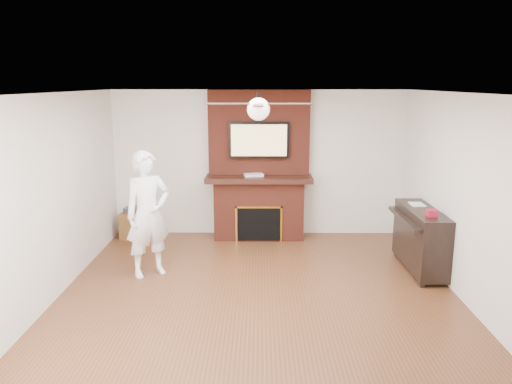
{
  "coord_description": "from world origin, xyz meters",
  "views": [
    {
      "loc": [
        0.02,
        -5.76,
        2.63
      ],
      "look_at": [
        -0.04,
        0.9,
        1.15
      ],
      "focal_mm": 35.0,
      "sensor_mm": 36.0,
      "label": 1
    }
  ],
  "objects_px": {
    "person": "(148,214)",
    "piano": "(420,238)",
    "fireplace": "(259,180)",
    "side_table": "(137,223)"
  },
  "relations": [
    {
      "from": "person",
      "to": "piano",
      "type": "xyz_separation_m",
      "value": [
        3.79,
        0.21,
        -0.39
      ]
    },
    {
      "from": "person",
      "to": "side_table",
      "type": "height_order",
      "value": "person"
    },
    {
      "from": "side_table",
      "to": "piano",
      "type": "bearing_deg",
      "value": -10.58
    },
    {
      "from": "side_table",
      "to": "person",
      "type": "bearing_deg",
      "value": -62.48
    },
    {
      "from": "fireplace",
      "to": "piano",
      "type": "distance_m",
      "value": 2.81
    },
    {
      "from": "piano",
      "to": "side_table",
      "type": "bearing_deg",
      "value": 160.48
    },
    {
      "from": "person",
      "to": "piano",
      "type": "height_order",
      "value": "person"
    },
    {
      "from": "person",
      "to": "piano",
      "type": "bearing_deg",
      "value": -31.09
    },
    {
      "from": "person",
      "to": "fireplace",
      "type": "bearing_deg",
      "value": 15.34
    },
    {
      "from": "person",
      "to": "side_table",
      "type": "bearing_deg",
      "value": 75.09
    }
  ]
}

